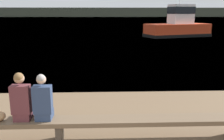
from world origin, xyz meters
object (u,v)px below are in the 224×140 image
at_px(tugboat_red, 178,27).
at_px(bench_main, 59,123).
at_px(person_left, 21,99).
at_px(person_right, 43,100).

bearing_deg(tugboat_red, bench_main, 139.48).
bearing_deg(person_left, person_right, 0.22).
bearing_deg(person_left, bench_main, -0.04).
relative_size(bench_main, person_left, 7.90).
height_order(person_left, person_right, person_left).
height_order(bench_main, tugboat_red, tugboat_red).
distance_m(bench_main, person_left, 0.92).
distance_m(person_left, person_right, 0.44).
relative_size(person_right, tugboat_red, 0.13).
bearing_deg(tugboat_red, person_right, 138.82).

